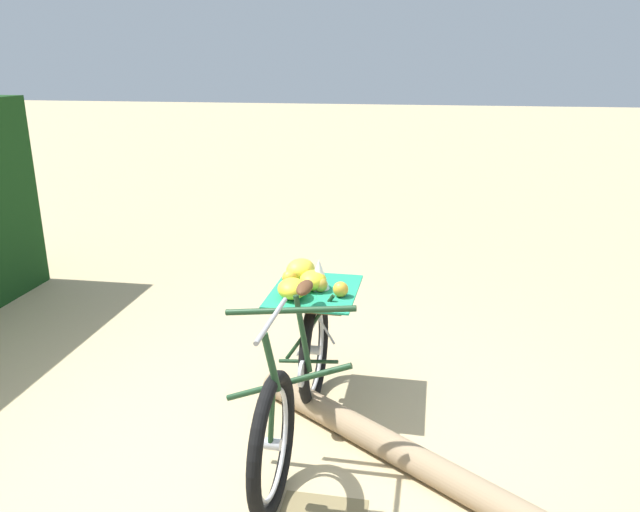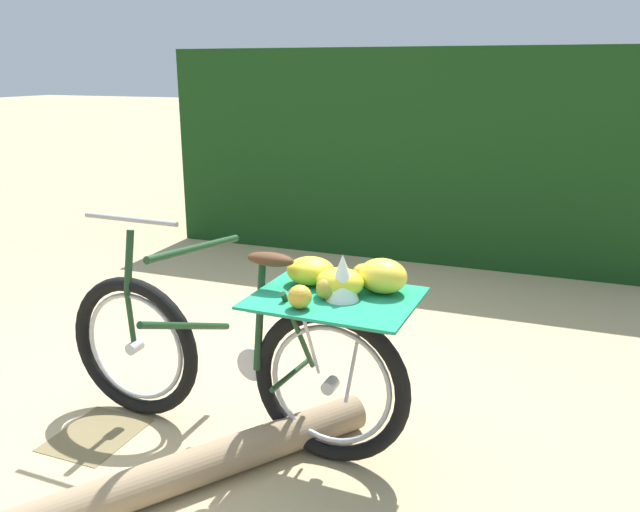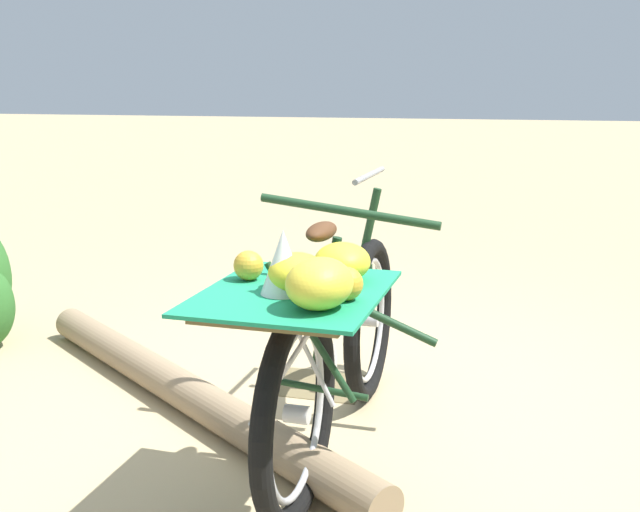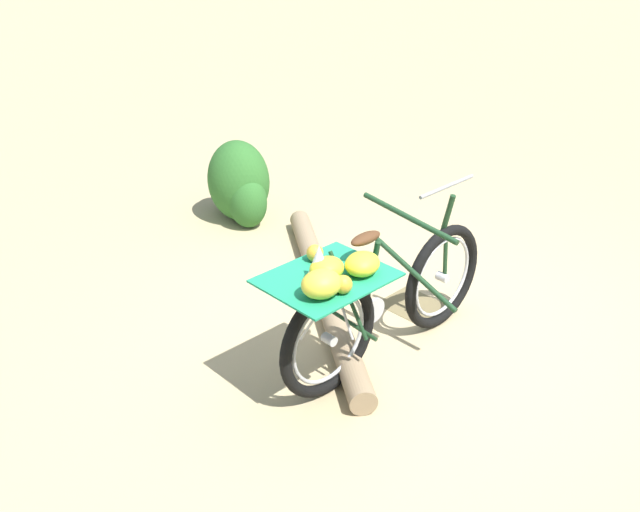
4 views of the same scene
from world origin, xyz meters
TOP-DOWN VIEW (x-y plane):
  - ground_plane at (0.00, 0.00)m, footprint 60.00×60.00m
  - bicycle at (-0.28, -0.38)m, footprint 0.71×1.78m
  - fallen_log at (-1.04, -0.07)m, footprint 2.18×1.58m
  - shrub_cluster at (-2.62, 0.41)m, footprint 0.77×0.53m
  - leaf_litter_patch at (-0.54, 0.35)m, footprint 0.44×0.36m

SIDE VIEW (x-z plane):
  - ground_plane at x=0.00m, z-range 0.00..0.00m
  - leaf_litter_patch at x=-0.54m, z-range 0.00..0.01m
  - fallen_log at x=-1.04m, z-range 0.00..0.17m
  - shrub_cluster at x=-2.62m, z-range -0.04..0.69m
  - bicycle at x=-0.28m, z-range -0.02..1.01m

